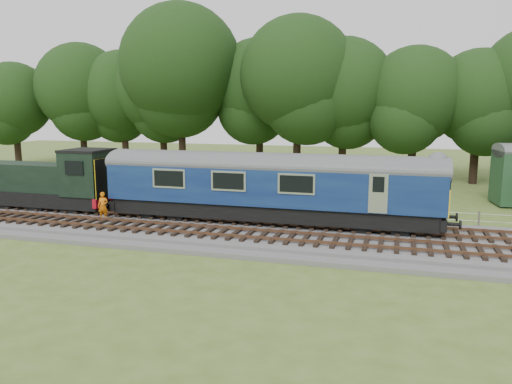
% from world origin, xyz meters
% --- Properties ---
extents(ground, '(120.00, 120.00, 0.00)m').
position_xyz_m(ground, '(0.00, 0.00, 0.00)').
color(ground, '#495D22').
rests_on(ground, ground).
extents(ballast, '(70.00, 7.00, 0.35)m').
position_xyz_m(ballast, '(0.00, 0.00, 0.17)').
color(ballast, '#4C4C4F').
rests_on(ballast, ground).
extents(track_north, '(67.20, 2.40, 0.21)m').
position_xyz_m(track_north, '(0.00, 1.40, 0.42)').
color(track_north, black).
rests_on(track_north, ballast).
extents(track_south, '(67.20, 2.40, 0.21)m').
position_xyz_m(track_south, '(0.00, -1.60, 0.42)').
color(track_south, black).
rests_on(track_south, ballast).
extents(fence, '(64.00, 0.12, 1.00)m').
position_xyz_m(fence, '(0.00, 4.50, 0.00)').
color(fence, '#6B6054').
rests_on(fence, ground).
extents(tree_line, '(70.00, 8.00, 18.00)m').
position_xyz_m(tree_line, '(0.00, 22.00, 0.00)').
color(tree_line, black).
rests_on(tree_line, ground).
extents(dmu_railcar, '(18.05, 2.86, 3.88)m').
position_xyz_m(dmu_railcar, '(3.02, 1.40, 2.61)').
color(dmu_railcar, black).
rests_on(dmu_railcar, ground).
extents(shunter_loco, '(8.91, 2.60, 3.38)m').
position_xyz_m(shunter_loco, '(-10.91, 1.40, 1.97)').
color(shunter_loco, black).
rests_on(shunter_loco, ground).
extents(worker, '(0.63, 0.48, 1.57)m').
position_xyz_m(worker, '(-5.99, -0.56, 1.13)').
color(worker, orange).
rests_on(worker, ballast).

